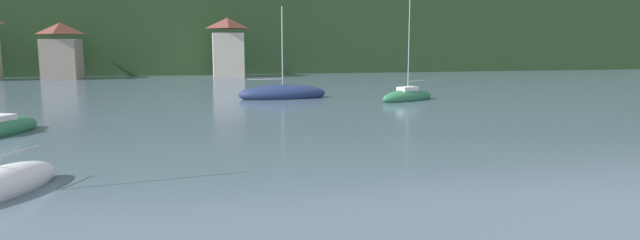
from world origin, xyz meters
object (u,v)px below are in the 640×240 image
object	(u,v)px
sailboat_far_5	(408,96)
shore_building_central	(228,48)
shore_building_westcentral	(62,52)
sailboat_far_3	(283,94)

from	to	relation	value
sailboat_far_5	shore_building_central	bearing A→B (deg)	-95.78
sailboat_far_5	shore_building_westcentral	bearing A→B (deg)	-71.55
shore_building_westcentral	sailboat_far_3	bearing A→B (deg)	-50.53
shore_building_westcentral	shore_building_central	world-z (taller)	shore_building_central
shore_building_westcentral	sailboat_far_3	xyz separation A→B (m)	(26.97, -32.75, -3.47)
shore_building_westcentral	shore_building_central	xyz separation A→B (m)	(23.47, -0.23, 0.42)
shore_building_westcentral	sailboat_far_3	distance (m)	42.57
shore_building_central	sailboat_far_3	world-z (taller)	shore_building_central
sailboat_far_3	shore_building_westcentral	bearing A→B (deg)	126.18
sailboat_far_3	sailboat_far_5	bearing A→B (deg)	-24.94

